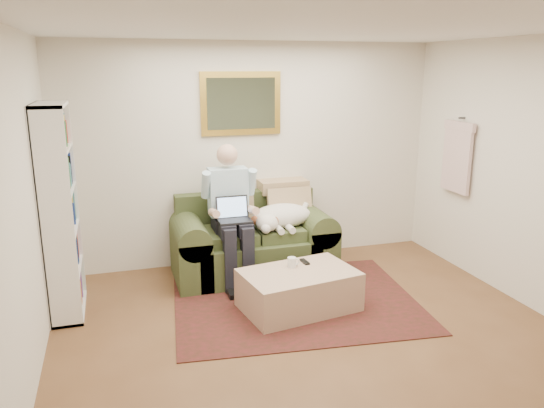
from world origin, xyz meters
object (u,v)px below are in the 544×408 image
sofa (253,247)px  coffee_mug (292,262)px  bookshelf (60,211)px  laptop (233,214)px  ottoman (299,290)px  seated_man (232,216)px  sleeping_dog (282,216)px

sofa → coffee_mug: bearing=-80.2°
sofa → bookshelf: 2.12m
laptop → coffee_mug: size_ratio=3.47×
sofa → ottoman: size_ratio=1.66×
seated_man → coffee_mug: (0.43, -0.75, -0.31)m
sofa → laptop: size_ratio=5.15×
laptop → ottoman: (0.46, -0.81, -0.59)m
seated_man → laptop: seated_man is taller
sleeping_dog → laptop: bearing=-166.4°
laptop → seated_man: bearing=90.0°
seated_man → ottoman: bearing=-62.7°
laptop → coffee_mug: bearing=-58.1°
laptop → ottoman: bearing=-60.7°
laptop → bookshelf: bookshelf is taller
sofa → laptop: laptop is taller
sofa → seated_man: (-0.27, -0.16, 0.44)m
sleeping_dog → bookshelf: (-2.28, -0.32, 0.32)m
sofa → ottoman: bearing=-79.8°
seated_man → bookshelf: (-1.70, -0.25, 0.25)m
laptop → sleeping_dog: (0.59, 0.14, -0.10)m
seated_man → coffee_mug: seated_man is taller
sleeping_dog → bookshelf: size_ratio=0.37×
laptop → coffee_mug: 0.88m
laptop → sofa: bearing=41.0°
bookshelf → laptop: bearing=6.1°
ottoman → bookshelf: bearing=163.7°
seated_man → bookshelf: 1.73m
laptop → coffee_mug: laptop is taller
seated_man → ottoman: seated_man is taller
laptop → coffee_mug: (0.43, -0.68, -0.35)m
sofa → coffee_mug: size_ratio=17.86×
laptop → ottoman: size_ratio=0.32×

